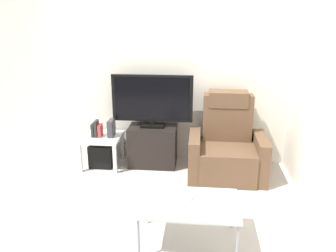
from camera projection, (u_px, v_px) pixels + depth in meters
ground_plane at (142, 194)px, 4.09m from camera, size 6.40×6.40×0.00m
wall_back at (154, 70)px, 4.75m from camera, size 6.40×0.06×2.60m
wall_side at (321, 90)px, 3.51m from camera, size 0.06×4.48×2.60m
tv_stand at (153, 146)px, 4.82m from camera, size 0.65×0.42×0.56m
television at (152, 100)px, 4.63m from camera, size 1.09×0.20×0.71m
recliner_armchair at (227, 148)px, 4.49m from camera, size 0.98×0.78×1.08m
side_table at (102, 140)px, 4.77m from camera, size 0.54×0.54×0.44m
subwoofer_box at (102, 154)px, 4.84m from camera, size 0.32×0.32×0.32m
book_leftmost at (93, 130)px, 4.71m from camera, size 0.04×0.13×0.18m
book_middle at (96, 128)px, 4.70m from camera, size 0.04×0.14×0.23m
book_rightmost at (100, 130)px, 4.71m from camera, size 0.04×0.14×0.17m
game_console at (111, 128)px, 4.71m from camera, size 0.07×0.20×0.23m
coffee_table at (189, 205)px, 3.13m from camera, size 0.90×0.60×0.42m
cell_phone at (188, 199)px, 3.16m from camera, size 0.12×0.17×0.01m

